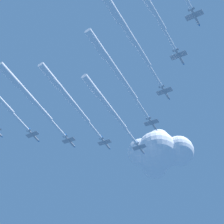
{
  "coord_description": "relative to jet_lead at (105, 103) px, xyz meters",
  "views": [
    {
      "loc": [
        15.68,
        110.6,
        19.89
      ],
      "look_at": [
        0.0,
        0.0,
        188.45
      ],
      "focal_mm": 61.47,
      "sensor_mm": 36.0,
      "label": 1
    }
  ],
  "objects": [
    {
      "name": "jet_port_mid",
      "position": [
        40.67,
        1.81,
        -2.53
      ],
      "size": [
        43.0,
        48.26,
        4.32
      ],
      "color": "#9EA3AD"
    },
    {
      "name": "jet_port_inner",
      "position": [
        21.17,
        2.45,
        0.04
      ],
      "size": [
        43.75,
        50.29,
        4.37
      ],
      "color": "#9EA3AD"
    },
    {
      "name": "jet_starboard_mid",
      "position": [
        -4.7,
        41.79,
        -2.91
      ],
      "size": [
        43.08,
        50.83,
        4.25
      ],
      "color": "#9EA3AD"
    },
    {
      "name": "cloud_puff",
      "position": [
        -40.75,
        -46.46,
        22.17
      ],
      "size": [
        42.02,
        35.09,
        28.43
      ],
      "color": "white"
    },
    {
      "name": "jet_lead",
      "position": [
        0.0,
        0.0,
        0.0
      ],
      "size": [
        41.92,
        47.49,
        4.28
      ],
      "color": "#9EA3AD"
    },
    {
      "name": "jet_starboard_inner",
      "position": [
        -0.52,
        23.44,
        -3.01
      ],
      "size": [
        45.31,
        53.1,
        4.33
      ],
      "color": "#9EA3AD"
    }
  ]
}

